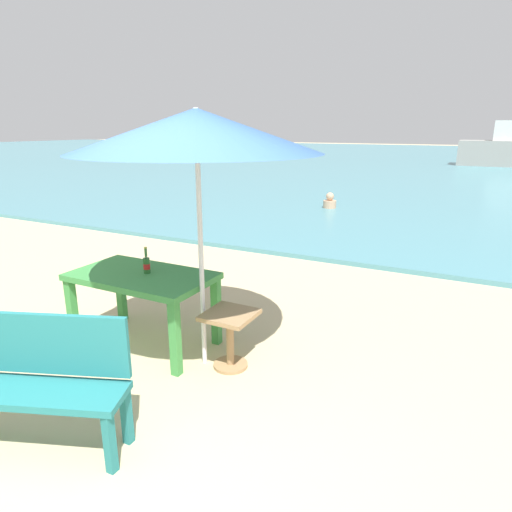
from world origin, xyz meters
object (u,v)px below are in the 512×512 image
at_px(beer_bottle_amber, 147,264).
at_px(bench_teal_center, 40,375).
at_px(side_table_wood, 230,332).
at_px(patio_umbrella, 197,131).
at_px(picnic_table_green, 142,284).
at_px(swimmer_person, 330,202).

bearing_deg(beer_bottle_amber, bench_teal_center, -76.85).
distance_m(side_table_wood, bench_teal_center, 1.62).
bearing_deg(bench_teal_center, patio_umbrella, 76.19).
height_order(picnic_table_green, swimmer_person, picnic_table_green).
relative_size(picnic_table_green, bench_teal_center, 1.12).
height_order(bench_teal_center, swimmer_person, bench_teal_center).
bearing_deg(picnic_table_green, patio_umbrella, -3.85).
relative_size(beer_bottle_amber, swimmer_person, 0.65).
bearing_deg(beer_bottle_amber, side_table_wood, -2.32).
height_order(picnic_table_green, side_table_wood, picnic_table_green).
xyz_separation_m(picnic_table_green, side_table_wood, (1.00, 0.00, -0.30)).
xyz_separation_m(bench_teal_center, swimmer_person, (-1.08, 9.59, -0.30)).
bearing_deg(swimmer_person, patio_umbrella, -80.00).
bearing_deg(bench_teal_center, side_table_wood, 67.83).
distance_m(beer_bottle_amber, side_table_wood, 1.09).
bearing_deg(patio_umbrella, bench_teal_center, -103.81).
xyz_separation_m(picnic_table_green, bench_teal_center, (0.39, -1.49, -0.11)).
relative_size(beer_bottle_amber, side_table_wood, 0.49).
bearing_deg(side_table_wood, bench_teal_center, -112.17).
distance_m(side_table_wood, swimmer_person, 8.28).
xyz_separation_m(patio_umbrella, side_table_wood, (0.25, 0.05, -1.76)).
relative_size(beer_bottle_amber, bench_teal_center, 0.21).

